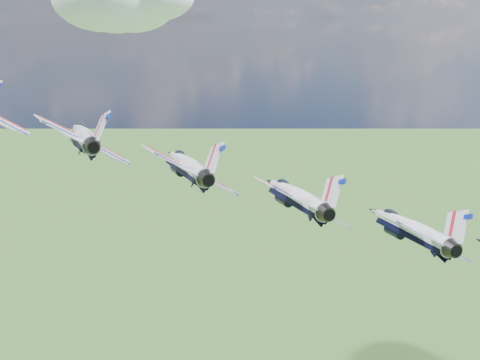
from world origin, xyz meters
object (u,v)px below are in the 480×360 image
jet_1 (83,135)px  jet_2 (186,165)px  jet_3 (295,196)px  jet_4 (408,228)px

jet_1 → jet_2: size_ratio=1.00×
jet_3 → jet_4: jet_3 is taller
jet_2 → jet_3: 12.16m
jet_3 → jet_4: (8.51, -8.22, -2.82)m
jet_1 → jet_4: size_ratio=1.00×
jet_2 → jet_1: bearing=147.9°
jet_1 → jet_3: 24.32m
jet_1 → jet_3: jet_1 is taller
jet_3 → jet_4: bearing=-32.1°
jet_1 → jet_2: bearing=-32.1°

